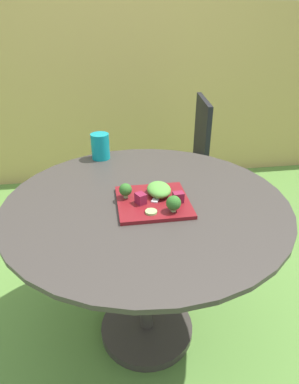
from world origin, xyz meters
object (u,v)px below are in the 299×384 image
Objects in this scene: patio_chair at (184,155)px; salad_plate at (153,202)px; drinking_glass at (100,148)px; fork at (158,195)px.

salad_plate is at bearing -111.15° from patio_chair.
salad_plate is at bearing -69.31° from drinking_glass.
drinking_glass is 0.49m from fork.
fork is at bearing -110.44° from patio_chair.
patio_chair is 1.03m from fork.
drinking_glass is 0.85× the size of fork.
patio_chair is at bearing 68.85° from salad_plate.
fork reaches higher than salad_plate.
patio_chair reaches higher than salad_plate.
salad_plate is 0.04m from fork.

